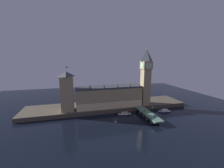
{
  "coord_description": "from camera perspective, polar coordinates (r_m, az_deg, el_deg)",
  "views": [
    {
      "loc": [
        -40.77,
        -141.48,
        68.25
      ],
      "look_at": [
        1.08,
        20.0,
        37.84
      ],
      "focal_mm": 22.0,
      "sensor_mm": 36.0,
      "label": 1
    }
  ],
  "objects": [
    {
      "name": "car_northbound_lead",
      "position": [
        172.44,
        13.35,
        -11.01
      ],
      "size": [
        2.02,
        4.66,
        1.47
      ],
      "color": "yellow",
      "rests_on": "bridge"
    },
    {
      "name": "ground_plane",
      "position": [
        162.29,
        1.45,
        -14.54
      ],
      "size": [
        400.0,
        400.0,
        0.0
      ],
      "primitive_type": "plane",
      "color": "black"
    },
    {
      "name": "parliament_hall",
      "position": [
        185.0,
        -1.31,
        -5.13
      ],
      "size": [
        85.78,
        23.58,
        33.0
      ],
      "color": "tan",
      "rests_on": "embankment"
    },
    {
      "name": "victoria_tower",
      "position": [
        175.19,
        -18.14,
        -2.94
      ],
      "size": [
        15.22,
        15.22,
        54.45
      ],
      "color": "tan",
      "rests_on": "embankment"
    },
    {
      "name": "boat_upstream",
      "position": [
        174.54,
        5.3,
        -12.25
      ],
      "size": [
        17.95,
        5.97,
        3.73
      ],
      "color": "white",
      "rests_on": "ground_plane"
    },
    {
      "name": "boat_downstream",
      "position": [
        194.67,
        21.04,
        -10.45
      ],
      "size": [
        17.87,
        7.61,
        3.98
      ],
      "color": "white",
      "rests_on": "ground_plane"
    },
    {
      "name": "street_lamp_mid",
      "position": [
        170.89,
        16.52,
        -10.01
      ],
      "size": [
        1.34,
        0.6,
        7.13
      ],
      "color": "#2D3333",
      "rests_on": "bridge"
    },
    {
      "name": "pedestrian_mid_walk",
      "position": [
        170.25,
        16.72,
        -11.4
      ],
      "size": [
        0.38,
        0.38,
        1.63
      ],
      "color": "black",
      "rests_on": "bridge"
    },
    {
      "name": "pedestrian_near_rail",
      "position": [
        155.55,
        15.95,
        -13.44
      ],
      "size": [
        0.38,
        0.38,
        1.81
      ],
      "color": "black",
      "rests_on": "bridge"
    },
    {
      "name": "street_lamp_far",
      "position": [
        178.31,
        11.07,
        -9.06
      ],
      "size": [
        1.34,
        0.6,
        6.37
      ],
      "color": "#2D3333",
      "rests_on": "bridge"
    },
    {
      "name": "street_lamp_near",
      "position": [
        154.1,
        15.89,
        -12.41
      ],
      "size": [
        1.34,
        0.6,
        6.53
      ],
      "color": "#2D3333",
      "rests_on": "bridge"
    },
    {
      "name": "bridge",
      "position": [
        170.59,
        14.83,
        -12.24
      ],
      "size": [
        11.24,
        46.0,
        5.63
      ],
      "color": "slate",
      "rests_on": "ground_plane"
    },
    {
      "name": "car_southbound_lead",
      "position": [
        163.64,
        17.24,
        -12.42
      ],
      "size": [
        2.06,
        4.43,
        1.32
      ],
      "color": "#235633",
      "rests_on": "bridge"
    },
    {
      "name": "clock_tower",
      "position": [
        192.82,
        13.89,
        3.5
      ],
      "size": [
        13.25,
        13.36,
        77.55
      ],
      "color": "tan",
      "rests_on": "embankment"
    },
    {
      "name": "embankment",
      "position": [
        196.32,
        -1.72,
        -9.2
      ],
      "size": [
        220.0,
        42.0,
        5.27
      ],
      "color": "#4C4438",
      "rests_on": "ground_plane"
    }
  ]
}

